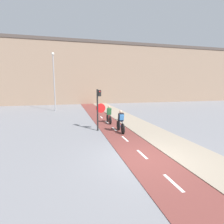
{
  "coord_description": "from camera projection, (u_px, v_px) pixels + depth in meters",
  "views": [
    {
      "loc": [
        -3.3,
        -6.7,
        3.21
      ],
      "look_at": [
        0.0,
        6.17,
        1.2
      ],
      "focal_mm": 28.0,
      "sensor_mm": 36.0,
      "label": 1
    }
  ],
  "objects": [
    {
      "name": "cyclist_far",
      "position": [
        109.0,
        115.0,
        14.99
      ],
      "size": [
        0.46,
        1.7,
        1.53
      ],
      "color": "black",
      "rests_on": "ground_plane"
    },
    {
      "name": "bike_lane",
      "position": [
        147.0,
        159.0,
        7.71
      ],
      "size": [
        2.12,
        60.0,
        0.02
      ],
      "color": "brown",
      "rests_on": "ground_plane"
    },
    {
      "name": "building_row_background",
      "position": [
        85.0,
        73.0,
        32.36
      ],
      "size": [
        60.0,
        5.2,
        10.93
      ],
      "color": "#89705B",
      "rests_on": "ground_plane"
    },
    {
      "name": "traffic_light_pole",
      "position": [
        99.0,
        105.0,
        12.33
      ],
      "size": [
        0.67,
        0.25,
        2.96
      ],
      "color": "black",
      "rests_on": "ground_plane"
    },
    {
      "name": "sidewalk_strip",
      "position": [
        191.0,
        154.0,
        8.26
      ],
      "size": [
        2.4,
        60.0,
        0.05
      ],
      "color": "gray",
      "rests_on": "ground_plane"
    },
    {
      "name": "ground_plane",
      "position": [
        147.0,
        159.0,
        7.71
      ],
      "size": [
        120.0,
        120.0,
        0.0
      ],
      "primitive_type": "plane",
      "color": "gray"
    },
    {
      "name": "street_lamp_far",
      "position": [
        54.0,
        76.0,
        21.77
      ],
      "size": [
        0.36,
        0.36,
        7.25
      ],
      "color": "gray",
      "rests_on": "ground_plane"
    },
    {
      "name": "cyclist_near",
      "position": [
        121.0,
        122.0,
        12.05
      ],
      "size": [
        0.46,
        1.77,
        1.55
      ],
      "color": "black",
      "rests_on": "ground_plane"
    }
  ]
}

